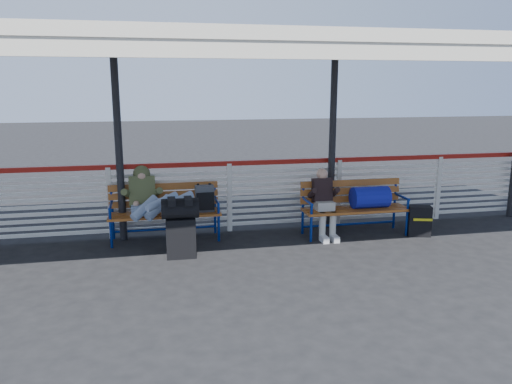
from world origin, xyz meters
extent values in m
plane|color=black|center=(0.00, 0.00, 0.00)|extent=(60.00, 60.00, 0.00)
cube|color=silver|center=(0.00, 1.90, 0.60)|extent=(12.00, 0.04, 1.04)
cube|color=#9A160E|center=(0.00, 1.90, 1.20)|extent=(12.00, 0.06, 0.08)
cube|color=silver|center=(0.00, 0.90, 3.08)|extent=(12.60, 3.60, 0.16)
cube|color=silver|center=(0.00, -0.85, 2.95)|extent=(12.60, 0.06, 0.30)
cylinder|color=black|center=(-1.80, 1.75, 1.50)|extent=(0.12, 0.12, 3.00)
cylinder|color=black|center=(1.80, 1.75, 1.50)|extent=(0.12, 0.12, 3.00)
cube|color=black|center=(-0.92, 0.70, 0.30)|extent=(0.44, 0.27, 0.59)
cylinder|color=black|center=(-0.92, 0.70, 0.75)|extent=(0.55, 0.32, 0.30)
cube|color=#A85220|center=(-1.12, 1.55, 0.45)|extent=(1.80, 0.50, 0.04)
cube|color=#A85220|center=(-1.12, 1.81, 0.72)|extent=(1.80, 0.10, 0.40)
cylinder|color=navy|center=(-1.97, 1.35, 0.23)|extent=(0.04, 0.04, 0.45)
cylinder|color=navy|center=(-0.27, 1.35, 0.23)|extent=(0.04, 0.04, 0.45)
cylinder|color=navy|center=(-1.97, 1.82, 0.45)|extent=(0.04, 0.04, 0.90)
cylinder|color=navy|center=(-0.27, 1.82, 0.45)|extent=(0.04, 0.04, 0.90)
cube|color=#54575C|center=(-0.47, 1.55, 0.68)|extent=(0.31, 0.19, 0.43)
cube|color=#A85220|center=(2.05, 1.20, 0.45)|extent=(1.80, 0.50, 0.04)
cube|color=#A85220|center=(2.05, 1.46, 0.72)|extent=(1.80, 0.10, 0.40)
cylinder|color=navy|center=(1.20, 1.00, 0.23)|extent=(0.04, 0.04, 0.45)
cylinder|color=navy|center=(2.90, 1.00, 0.23)|extent=(0.04, 0.04, 0.45)
cylinder|color=navy|center=(1.20, 1.47, 0.45)|extent=(0.04, 0.04, 0.90)
cylinder|color=navy|center=(2.90, 1.47, 0.45)|extent=(0.04, 0.04, 0.90)
cylinder|color=#0F1D91|center=(2.30, 1.20, 0.65)|extent=(0.63, 0.37, 0.37)
cube|color=#8390B1|center=(-1.47, 1.55, 0.54)|extent=(0.36, 0.26, 0.18)
cube|color=#4E562E|center=(-1.47, 1.75, 0.80)|extent=(0.42, 0.38, 0.53)
sphere|color=#4E562E|center=(-1.47, 1.85, 1.08)|extent=(0.28, 0.28, 0.28)
sphere|color=tan|center=(-1.47, 1.81, 1.07)|extent=(0.21, 0.21, 0.21)
cube|color=black|center=(-1.04, 0.64, 0.87)|extent=(0.11, 0.27, 0.10)
cube|color=black|center=(-0.80, 0.64, 0.87)|extent=(0.11, 0.27, 0.10)
cube|color=#BAB7A9|center=(1.50, 1.23, 0.53)|extent=(0.30, 0.24, 0.16)
cube|color=black|center=(1.50, 1.37, 0.78)|extent=(0.32, 0.23, 0.42)
sphere|color=tan|center=(1.50, 1.39, 1.05)|extent=(0.19, 0.19, 0.19)
cylinder|color=#BAB7A9|center=(1.41, 1.05, 0.24)|extent=(0.11, 0.11, 0.46)
cylinder|color=#BAB7A9|center=(1.59, 1.05, 0.24)|extent=(0.11, 0.11, 0.46)
cube|color=silver|center=(1.41, 0.95, 0.05)|extent=(0.10, 0.24, 0.10)
cube|color=silver|center=(1.59, 0.95, 0.05)|extent=(0.10, 0.24, 0.10)
cube|color=black|center=(3.10, 0.95, 0.26)|extent=(0.41, 0.30, 0.52)
cube|color=gold|center=(3.10, 0.84, 0.31)|extent=(0.30, 0.10, 0.04)
camera|label=1|loc=(-1.27, -6.46, 2.52)|focal=35.00mm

